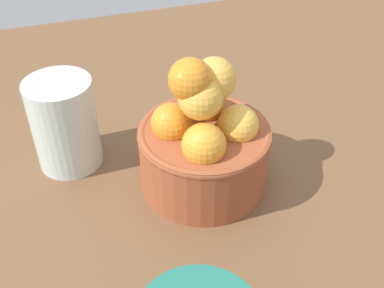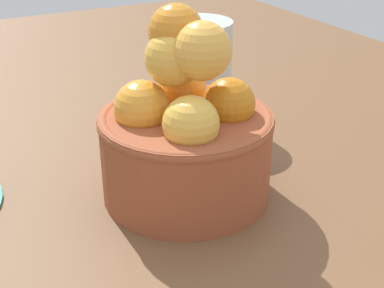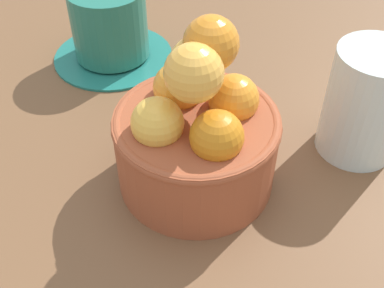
% 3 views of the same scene
% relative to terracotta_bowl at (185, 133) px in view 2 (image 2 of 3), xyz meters
% --- Properties ---
extents(ground_plane, '(1.40, 0.98, 0.05)m').
position_rel_terracotta_bowl_xyz_m(ground_plane, '(-0.00, -0.00, -0.08)').
color(ground_plane, brown).
extents(terracotta_bowl, '(0.14, 0.14, 0.16)m').
position_rel_terracotta_bowl_xyz_m(terracotta_bowl, '(0.00, 0.00, 0.00)').
color(terracotta_bowl, '#9E4C2D').
rests_on(terracotta_bowl, ground_plane).
extents(water_glass, '(0.07, 0.07, 0.11)m').
position_rel_terracotta_bowl_xyz_m(water_glass, '(0.14, -0.09, -0.00)').
color(water_glass, silver).
rests_on(water_glass, ground_plane).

